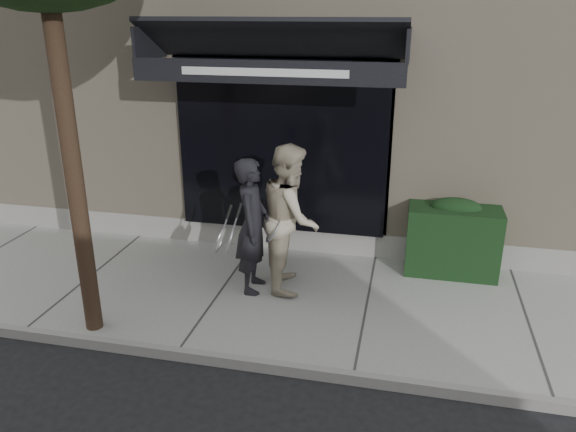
# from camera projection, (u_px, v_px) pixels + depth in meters

# --- Properties ---
(ground) EXTENTS (80.00, 80.00, 0.00)m
(ground) POSITION_uv_depth(u_px,v_px,m) (366.00, 312.00, 7.44)
(ground) COLOR black
(ground) RESTS_ON ground
(sidewalk) EXTENTS (20.00, 3.00, 0.12)m
(sidewalk) POSITION_uv_depth(u_px,v_px,m) (367.00, 308.00, 7.42)
(sidewalk) COLOR gray
(sidewalk) RESTS_ON ground
(curb) EXTENTS (20.00, 0.10, 0.14)m
(curb) POSITION_uv_depth(u_px,v_px,m) (354.00, 378.00, 5.99)
(curb) COLOR gray
(curb) RESTS_ON ground
(building_facade) EXTENTS (14.30, 8.04, 5.64)m
(building_facade) POSITION_uv_depth(u_px,v_px,m) (396.00, 64.00, 11.01)
(building_facade) COLOR #C3B094
(building_facade) RESTS_ON ground
(hedge) EXTENTS (1.30, 0.70, 1.14)m
(hedge) POSITION_uv_depth(u_px,v_px,m) (453.00, 237.00, 8.12)
(hedge) COLOR black
(hedge) RESTS_ON sidewalk
(pedestrian_front) EXTENTS (0.67, 0.89, 1.86)m
(pedestrian_front) POSITION_uv_depth(u_px,v_px,m) (252.00, 226.00, 7.48)
(pedestrian_front) COLOR black
(pedestrian_front) RESTS_ON sidewalk
(pedestrian_back) EXTENTS (0.94, 1.11, 2.01)m
(pedestrian_back) POSITION_uv_depth(u_px,v_px,m) (291.00, 217.00, 7.57)
(pedestrian_back) COLOR beige
(pedestrian_back) RESTS_ON sidewalk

